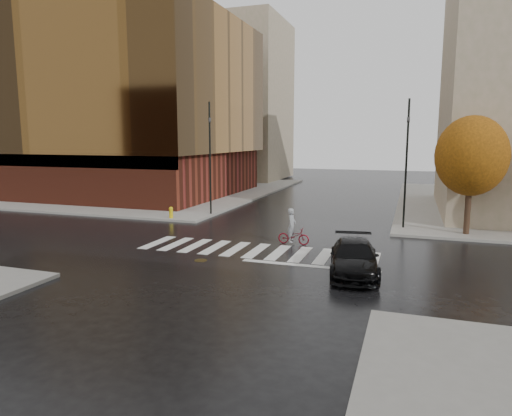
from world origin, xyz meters
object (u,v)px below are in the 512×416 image
Objects in this scene: sedan at (354,258)px; traffic_light_nw at (210,150)px; fire_hydrant at (171,212)px; traffic_light_ne at (407,155)px; cyclist at (293,232)px.

traffic_light_nw reaches higher than sedan.
sedan is at bearing -32.56° from fire_hydrant.
traffic_light_ne is (12.94, -0.83, -0.13)m from traffic_light_nw.
traffic_light_nw is at bearing 51.31° from cyclist.
sedan is 16.07m from traffic_light_nw.
cyclist is 0.24× the size of traffic_light_nw.
traffic_light_nw is (-7.63, 6.57, 3.96)m from cyclist.
fire_hydrant is at bearing 18.19° from traffic_light_ne.
cyclist is 10.82m from traffic_light_nw.
traffic_light_ne is at bearing 6.49° from fire_hydrant.
cyclist is at bearing 122.13° from sedan.
sedan is at bearing -137.44° from cyclist.
traffic_light_ne is at bearing 64.85° from traffic_light_nw.
traffic_light_ne reaches higher than fire_hydrant.
traffic_light_ne is 9.84× the size of fire_hydrant.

